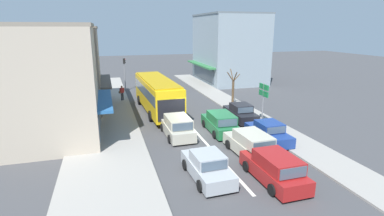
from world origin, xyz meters
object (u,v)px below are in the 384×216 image
object	(u,v)px
sedan_queue_gap_filler	(207,167)
street_tree_right	(233,90)
pedestrian_with_handbag_near	(122,92)
wagon_adjacent_lane_trail	(177,127)
traffic_light_downstreet	(124,69)
directional_road_sign	(264,94)
wagon_adjacent_lane_lead	(275,168)
parked_sedan_kerb_front	(268,133)
city_bus	(157,93)
parked_sedan_kerb_second	(241,113)
wagon_queue_far_back	(251,145)
wagon_behind_bus_near	(220,123)

from	to	relation	value
sedan_queue_gap_filler	street_tree_right	xyz separation A→B (m)	(7.67, 13.98, 1.09)
pedestrian_with_handbag_near	wagon_adjacent_lane_trail	bearing A→B (deg)	-75.32
sedan_queue_gap_filler	wagon_adjacent_lane_trail	bearing A→B (deg)	90.16
sedan_queue_gap_filler	traffic_light_downstreet	xyz separation A→B (m)	(-2.49, 25.15, 2.19)
wagon_adjacent_lane_trail	directional_road_sign	xyz separation A→B (m)	(7.37, 0.47, 1.96)
wagon_adjacent_lane_lead	directional_road_sign	size ratio (longest dim) A/B	1.26
wagon_adjacent_lane_lead	parked_sedan_kerb_front	xyz separation A→B (m)	(2.71, 5.28, -0.08)
wagon_adjacent_lane_trail	sedan_queue_gap_filler	size ratio (longest dim) A/B	1.06
city_bus	parked_sedan_kerb_second	distance (m)	8.25
parked_sedan_kerb_second	street_tree_right	bearing A→B (deg)	74.21
wagon_adjacent_lane_trail	wagon_adjacent_lane_lead	bearing A→B (deg)	-67.92
sedan_queue_gap_filler	pedestrian_with_handbag_near	size ratio (longest dim) A/B	2.61
traffic_light_downstreet	wagon_queue_far_back	bearing A→B (deg)	-75.17
wagon_adjacent_lane_trail	parked_sedan_kerb_second	distance (m)	6.79
sedan_queue_gap_filler	wagon_behind_bus_near	bearing A→B (deg)	63.04
street_tree_right	wagon_adjacent_lane_trail	bearing A→B (deg)	-136.88
wagon_queue_far_back	wagon_adjacent_lane_lead	size ratio (longest dim) A/B	1.01
traffic_light_downstreet	wagon_adjacent_lane_trail	bearing A→B (deg)	-82.33
pedestrian_with_handbag_near	wagon_behind_bus_near	bearing A→B (deg)	-61.89
wagon_adjacent_lane_trail	parked_sedan_kerb_second	world-z (taller)	wagon_adjacent_lane_trail
sedan_queue_gap_filler	directional_road_sign	bearing A→B (deg)	44.60
wagon_adjacent_lane_trail	directional_road_sign	world-z (taller)	directional_road_sign
parked_sedan_kerb_front	parked_sedan_kerb_second	xyz separation A→B (m)	(0.32, 5.30, 0.00)
wagon_adjacent_lane_lead	city_bus	bearing A→B (deg)	102.97
wagon_behind_bus_near	traffic_light_downstreet	xyz separation A→B (m)	(-5.91, 18.43, 2.11)
wagon_queue_far_back	wagon_adjacent_lane_lead	distance (m)	3.39
traffic_light_downstreet	wagon_adjacent_lane_lead	bearing A→B (deg)	-77.71
parked_sedan_kerb_front	traffic_light_downstreet	bearing A→B (deg)	111.78
parked_sedan_kerb_second	street_tree_right	size ratio (longest dim) A/B	1.11
wagon_behind_bus_near	parked_sedan_kerb_front	bearing A→B (deg)	-47.43
wagon_adjacent_lane_trail	street_tree_right	bearing A→B (deg)	43.12
city_bus	parked_sedan_kerb_front	bearing A→B (deg)	-58.29
parked_sedan_kerb_front	pedestrian_with_handbag_near	bearing A→B (deg)	121.15
wagon_behind_bus_near	street_tree_right	size ratio (longest dim) A/B	1.20
sedan_queue_gap_filler	parked_sedan_kerb_front	xyz separation A→B (m)	(6.00, 3.91, 0.00)
wagon_queue_far_back	directional_road_sign	distance (m)	6.73
wagon_behind_bus_near	wagon_adjacent_lane_lead	bearing A→B (deg)	-90.91
pedestrian_with_handbag_near	sedan_queue_gap_filler	bearing A→B (deg)	-80.31
parked_sedan_kerb_front	directional_road_sign	bearing A→B (deg)	67.90
wagon_behind_bus_near	street_tree_right	xyz separation A→B (m)	(4.25, 7.26, 1.00)
city_bus	traffic_light_downstreet	xyz separation A→B (m)	(-2.23, 11.12, 0.97)
wagon_adjacent_lane_trail	parked_sedan_kerb_second	size ratio (longest dim) A/B	1.07
street_tree_right	directional_road_sign	bearing A→B (deg)	-92.67
street_tree_right	wagon_queue_far_back	bearing A→B (deg)	-108.61
wagon_adjacent_lane_lead	wagon_behind_bus_near	bearing A→B (deg)	89.09
wagon_queue_far_back	wagon_adjacent_lane_lead	bearing A→B (deg)	-95.89
sedan_queue_gap_filler	parked_sedan_kerb_front	world-z (taller)	same
wagon_adjacent_lane_trail	traffic_light_downstreet	distance (m)	18.65
pedestrian_with_handbag_near	wagon_queue_far_back	bearing A→B (deg)	-68.15
sedan_queue_gap_filler	pedestrian_with_handbag_near	distance (m)	19.56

